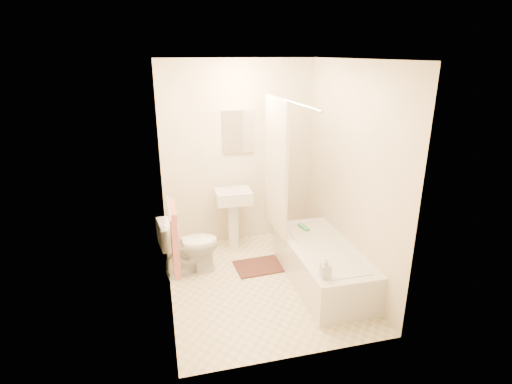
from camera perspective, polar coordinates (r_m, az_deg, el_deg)
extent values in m
plane|color=beige|center=(4.63, 0.78, -12.79)|extent=(2.40, 2.40, 0.00)
plane|color=white|center=(3.92, 0.94, 18.46)|extent=(2.40, 2.40, 0.00)
cube|color=beige|center=(5.24, -2.55, 5.40)|extent=(2.00, 0.02, 2.40)
cube|color=beige|center=(3.99, -13.17, 0.40)|extent=(0.02, 2.40, 2.40)
cube|color=beige|center=(4.47, 13.34, 2.43)|extent=(0.02, 2.40, 2.40)
cube|color=white|center=(5.16, -2.55, 8.58)|extent=(0.40, 0.03, 0.55)
cylinder|color=silver|center=(4.13, 4.67, 12.88)|extent=(0.03, 1.70, 0.03)
cube|color=silver|center=(4.65, 2.84, 3.85)|extent=(0.04, 0.80, 1.55)
cylinder|color=silver|center=(3.79, -12.34, -2.17)|extent=(0.02, 0.60, 0.02)
cube|color=#CC7266|center=(3.91, -11.56, -6.50)|extent=(0.06, 0.45, 0.66)
cylinder|color=white|center=(4.28, -11.77, -5.36)|extent=(0.11, 0.12, 0.12)
imported|color=white|center=(4.74, -9.49, -7.57)|extent=(0.74, 0.48, 0.68)
cube|color=#53251F|center=(4.92, 0.42, -10.57)|extent=(0.58, 0.45, 0.02)
imported|color=white|center=(3.89, 9.93, -10.66)|extent=(0.09, 0.10, 0.20)
cube|color=#46B371|center=(4.89, 6.82, -5.05)|extent=(0.09, 0.20, 0.04)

